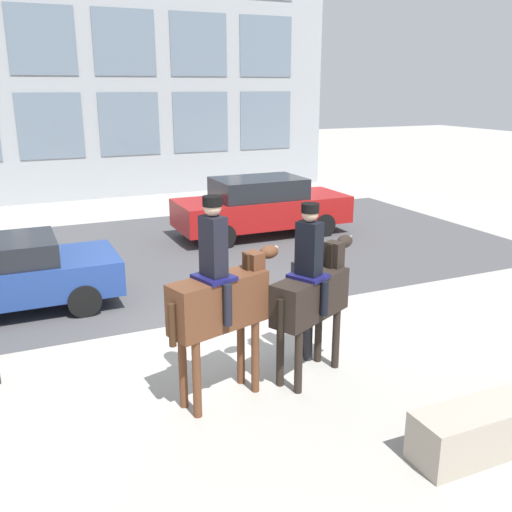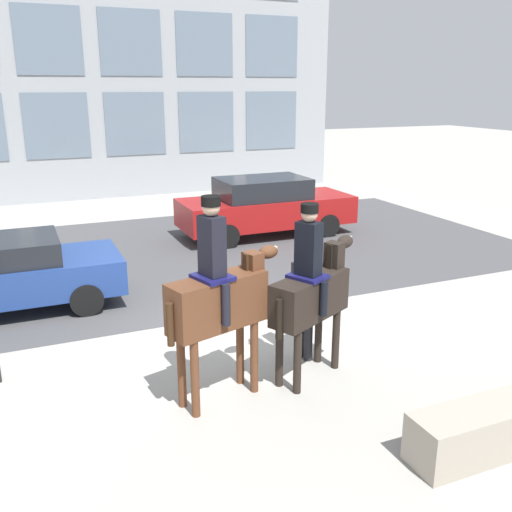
{
  "view_description": "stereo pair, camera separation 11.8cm",
  "coord_description": "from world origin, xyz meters",
  "px_view_note": "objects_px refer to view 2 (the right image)",
  "views": [
    {
      "loc": [
        -3.08,
        -8.48,
        4.03
      ],
      "look_at": [
        0.15,
        -1.24,
        1.65
      ],
      "focal_mm": 40.0,
      "sensor_mm": 36.0,
      "label": 1
    },
    {
      "loc": [
        -2.97,
        -8.52,
        4.03
      ],
      "look_at": [
        0.15,
        -1.24,
        1.65
      ],
      "focal_mm": 40.0,
      "sensor_mm": 36.0,
      "label": 2
    }
  ],
  "objects_px": {
    "mounted_horse_lead": "(219,297)",
    "street_car_near_lane": "(9,273)",
    "pedestrian_bystander": "(305,296)",
    "mounted_horse_companion": "(312,290)",
    "street_car_far_lane": "(265,206)"
  },
  "relations": [
    {
      "from": "street_car_near_lane",
      "to": "street_car_far_lane",
      "type": "distance_m",
      "value": 7.36
    },
    {
      "from": "pedestrian_bystander",
      "to": "mounted_horse_companion",
      "type": "bearing_deg",
      "value": 50.41
    },
    {
      "from": "mounted_horse_lead",
      "to": "mounted_horse_companion",
      "type": "bearing_deg",
      "value": -13.36
    },
    {
      "from": "mounted_horse_lead",
      "to": "street_car_near_lane",
      "type": "height_order",
      "value": "mounted_horse_lead"
    },
    {
      "from": "pedestrian_bystander",
      "to": "street_car_near_lane",
      "type": "height_order",
      "value": "pedestrian_bystander"
    },
    {
      "from": "mounted_horse_lead",
      "to": "street_car_near_lane",
      "type": "distance_m",
      "value": 5.19
    },
    {
      "from": "street_car_near_lane",
      "to": "pedestrian_bystander",
      "type": "bearing_deg",
      "value": -43.84
    },
    {
      "from": "street_car_near_lane",
      "to": "street_car_far_lane",
      "type": "height_order",
      "value": "street_car_far_lane"
    },
    {
      "from": "street_car_far_lane",
      "to": "mounted_horse_companion",
      "type": "bearing_deg",
      "value": -109.58
    },
    {
      "from": "street_car_far_lane",
      "to": "mounted_horse_lead",
      "type": "bearing_deg",
      "value": -118.01
    },
    {
      "from": "street_car_near_lane",
      "to": "street_car_far_lane",
      "type": "relative_size",
      "value": 0.83
    },
    {
      "from": "mounted_horse_companion",
      "to": "street_car_far_lane",
      "type": "xyz_separation_m",
      "value": [
        2.72,
        7.63,
        -0.48
      ]
    },
    {
      "from": "pedestrian_bystander",
      "to": "street_car_near_lane",
      "type": "distance_m",
      "value": 5.65
    },
    {
      "from": "mounted_horse_companion",
      "to": "street_car_near_lane",
      "type": "xyz_separation_m",
      "value": [
        -3.9,
        4.41,
        -0.58
      ]
    },
    {
      "from": "pedestrian_bystander",
      "to": "street_car_far_lane",
      "type": "relative_size",
      "value": 0.36
    }
  ]
}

